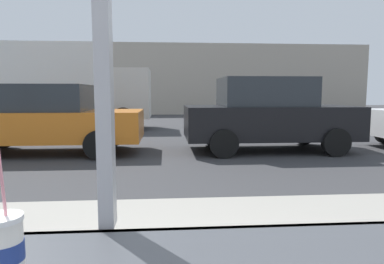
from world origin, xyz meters
name	(u,v)px	position (x,y,z in m)	size (l,w,h in m)	color
ground_plane	(158,147)	(0.00, 8.00, 0.00)	(60.00, 60.00, 0.00)	#38383A
sidewalk_strip	(142,261)	(0.00, 1.60, 0.08)	(16.00, 2.80, 0.15)	#9E998E
building_facade_far	(162,79)	(0.00, 22.31, 2.34)	(28.00, 1.20, 4.67)	#A89E8E
soda_cup_left	(3,250)	(-0.18, -0.28, 1.07)	(0.10, 0.10, 0.33)	silver
parked_car_orange	(43,118)	(-2.66, 7.24, 0.83)	(4.48, 2.01, 1.62)	orange
parked_car_black	(268,114)	(2.72, 7.24, 0.90)	(4.12, 2.02, 1.79)	black
box_truck	(64,85)	(-3.72, 12.79, 1.72)	(6.22, 2.44, 3.25)	silver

